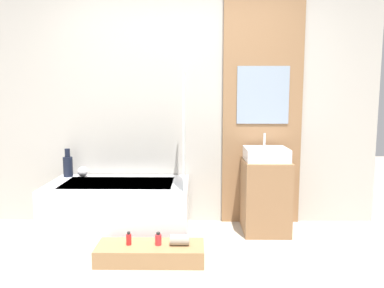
{
  "coord_description": "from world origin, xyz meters",
  "views": [
    {
      "loc": [
        0.16,
        -2.47,
        1.39
      ],
      "look_at": [
        0.12,
        0.69,
        0.97
      ],
      "focal_mm": 35.0,
      "sensor_mm": 36.0,
      "label": 1
    }
  ],
  "objects_px": {
    "bathtub": "(119,208)",
    "vase_tall_dark": "(68,165)",
    "bottle_soap_primary": "(129,239)",
    "wooden_step_bench": "(150,253)",
    "vase_round_light": "(83,172)",
    "bottle_soap_secondary": "(158,239)",
    "sink": "(266,154)"
  },
  "relations": [
    {
      "from": "bathtub",
      "to": "wooden_step_bench",
      "type": "bearing_deg",
      "value": -58.27
    },
    {
      "from": "wooden_step_bench",
      "to": "bottle_soap_secondary",
      "type": "height_order",
      "value": "bottle_soap_secondary"
    },
    {
      "from": "vase_tall_dark",
      "to": "bottle_soap_primary",
      "type": "bearing_deg",
      "value": -48.59
    },
    {
      "from": "bottle_soap_primary",
      "to": "wooden_step_bench",
      "type": "bearing_deg",
      "value": 0.0
    },
    {
      "from": "bathtub",
      "to": "bottle_soap_secondary",
      "type": "xyz_separation_m",
      "value": [
        0.46,
        -0.63,
        -0.07
      ]
    },
    {
      "from": "wooden_step_bench",
      "to": "vase_round_light",
      "type": "height_order",
      "value": "vase_round_light"
    },
    {
      "from": "wooden_step_bench",
      "to": "sink",
      "type": "distance_m",
      "value": 1.5
    },
    {
      "from": "vase_round_light",
      "to": "bottle_soap_secondary",
      "type": "bearing_deg",
      "value": -45.49
    },
    {
      "from": "sink",
      "to": "vase_round_light",
      "type": "bearing_deg",
      "value": 174.81
    },
    {
      "from": "vase_tall_dark",
      "to": "wooden_step_bench",
      "type": "bearing_deg",
      "value": -42.83
    },
    {
      "from": "sink",
      "to": "bottle_soap_secondary",
      "type": "distance_m",
      "value": 1.4
    },
    {
      "from": "bottle_soap_secondary",
      "to": "bottle_soap_primary",
      "type": "bearing_deg",
      "value": 180.0
    },
    {
      "from": "bathtub",
      "to": "vase_tall_dark",
      "type": "height_order",
      "value": "vase_tall_dark"
    },
    {
      "from": "sink",
      "to": "bottle_soap_primary",
      "type": "distance_m",
      "value": 1.59
    },
    {
      "from": "bathtub",
      "to": "bottle_soap_primary",
      "type": "xyz_separation_m",
      "value": [
        0.21,
        -0.63,
        -0.07
      ]
    },
    {
      "from": "sink",
      "to": "vase_round_light",
      "type": "relative_size",
      "value": 3.87
    },
    {
      "from": "vase_tall_dark",
      "to": "bottle_soap_secondary",
      "type": "bearing_deg",
      "value": -40.95
    },
    {
      "from": "wooden_step_bench",
      "to": "vase_round_light",
      "type": "relative_size",
      "value": 8.25
    },
    {
      "from": "wooden_step_bench",
      "to": "vase_tall_dark",
      "type": "height_order",
      "value": "vase_tall_dark"
    },
    {
      "from": "sink",
      "to": "vase_round_light",
      "type": "xyz_separation_m",
      "value": [
        -1.91,
        0.17,
        -0.22
      ]
    },
    {
      "from": "bathtub",
      "to": "wooden_step_bench",
      "type": "xyz_separation_m",
      "value": [
        0.39,
        -0.63,
        -0.19
      ]
    },
    {
      "from": "bottle_soap_secondary",
      "to": "vase_round_light",
      "type": "bearing_deg",
      "value": 134.51
    },
    {
      "from": "wooden_step_bench",
      "to": "bottle_soap_primary",
      "type": "xyz_separation_m",
      "value": [
        -0.18,
        0.0,
        0.12
      ]
    },
    {
      "from": "wooden_step_bench",
      "to": "sink",
      "type": "height_order",
      "value": "sink"
    },
    {
      "from": "wooden_step_bench",
      "to": "bottle_soap_primary",
      "type": "distance_m",
      "value": 0.22
    },
    {
      "from": "wooden_step_bench",
      "to": "sink",
      "type": "bearing_deg",
      "value": 34.06
    },
    {
      "from": "bottle_soap_secondary",
      "to": "vase_tall_dark",
      "type": "bearing_deg",
      "value": 139.05
    },
    {
      "from": "sink",
      "to": "vase_round_light",
      "type": "height_order",
      "value": "sink"
    },
    {
      "from": "vase_round_light",
      "to": "bottle_soap_secondary",
      "type": "distance_m",
      "value": 1.33
    },
    {
      "from": "wooden_step_bench",
      "to": "sink",
      "type": "xyz_separation_m",
      "value": [
        1.09,
        0.73,
        0.73
      ]
    },
    {
      "from": "sink",
      "to": "bottle_soap_primary",
      "type": "height_order",
      "value": "sink"
    },
    {
      "from": "sink",
      "to": "bottle_soap_primary",
      "type": "relative_size",
      "value": 3.76
    }
  ]
}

